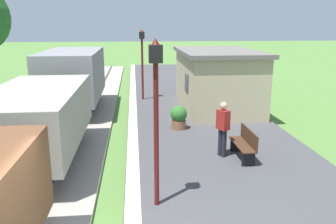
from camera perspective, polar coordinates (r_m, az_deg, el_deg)
freight_train at (r=11.52m, az=-20.01°, el=-0.20°), size 2.50×19.40×2.72m
station_hut at (r=16.69m, az=8.00°, el=5.35°), size 3.50×5.80×2.78m
bench_near_hut at (r=10.74m, az=12.49°, el=-5.06°), size 0.42×1.50×0.91m
bench_down_platform at (r=20.86m, az=3.50°, el=4.66°), size 0.42×1.50×0.91m
person_waiting at (r=10.65m, az=8.99°, el=-2.44°), size 0.39×0.45×1.71m
potted_planter at (r=13.40m, az=1.78°, el=-0.81°), size 0.64×0.64×0.92m
lamp_post_near at (r=7.25m, az=-2.00°, el=2.99°), size 0.28×0.28×3.70m
lamp_post_far at (r=18.44m, az=-4.28°, el=9.89°), size 0.28×0.28×3.70m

